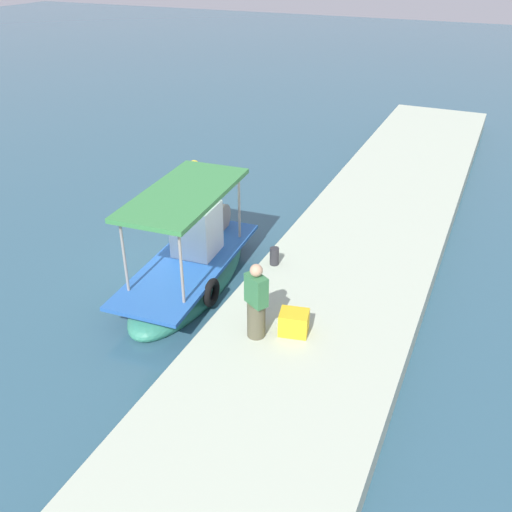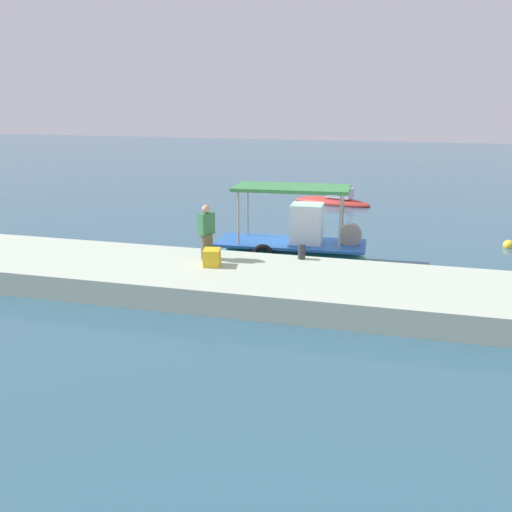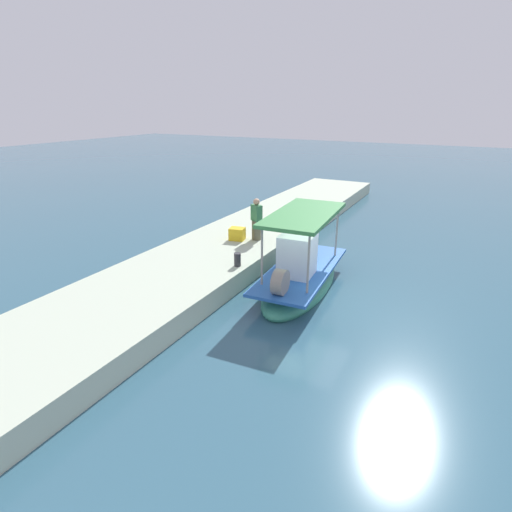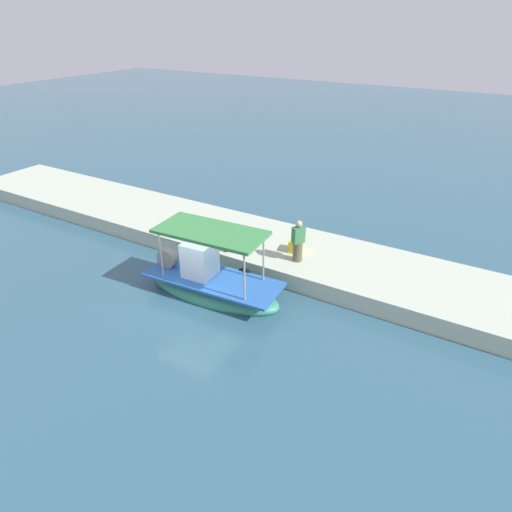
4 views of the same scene
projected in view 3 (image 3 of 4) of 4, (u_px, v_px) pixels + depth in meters
ground_plane at (311, 297)px, 13.52m from camera, size 120.00×120.00×0.00m
dock_quay at (203, 264)px, 15.35m from camera, size 36.00×4.28×0.73m
main_fishing_boat at (300, 276)px, 13.91m from camera, size 5.62×2.36×3.09m
fisherman_near_bollard at (256, 221)px, 16.66m from camera, size 0.53×0.57×1.76m
mooring_bollard at (237, 260)px, 14.08m from camera, size 0.24×0.24×0.48m
cargo_crate at (237, 234)px, 16.81m from camera, size 0.61×0.71×0.52m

